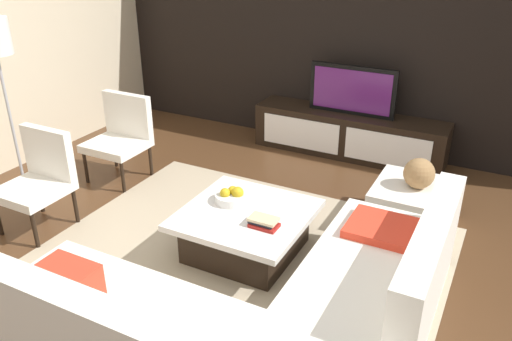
# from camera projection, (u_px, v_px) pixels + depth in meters

# --- Properties ---
(ground_plane) EXTENTS (14.00, 14.00, 0.00)m
(ground_plane) POSITION_uv_depth(u_px,v_px,m) (251.00, 262.00, 4.15)
(ground_plane) COLOR #4C301C
(feature_wall_back) EXTENTS (6.40, 0.12, 2.80)m
(feature_wall_back) POSITION_uv_depth(u_px,v_px,m) (366.00, 28.00, 5.71)
(feature_wall_back) COLOR black
(feature_wall_back) RESTS_ON ground
(area_rug) EXTENTS (3.13, 2.58, 0.01)m
(area_rug) POSITION_uv_depth(u_px,v_px,m) (240.00, 258.00, 4.19)
(area_rug) COLOR tan
(area_rug) RESTS_ON ground
(media_console) EXTENTS (2.18, 0.47, 0.50)m
(media_console) POSITION_uv_depth(u_px,v_px,m) (349.00, 134.00, 5.96)
(media_console) COLOR black
(media_console) RESTS_ON ground
(television) EXTENTS (0.98, 0.06, 0.55)m
(television) POSITION_uv_depth(u_px,v_px,m) (352.00, 90.00, 5.74)
(television) COLOR black
(television) RESTS_ON media_console
(sectional_couch) EXTENTS (2.44, 2.38, 0.79)m
(sectional_couch) POSITION_uv_depth(u_px,v_px,m) (260.00, 324.00, 3.12)
(sectional_couch) COLOR white
(sectional_couch) RESTS_ON ground
(coffee_table) EXTENTS (0.98, 0.97, 0.38)m
(coffee_table) POSITION_uv_depth(u_px,v_px,m) (246.00, 231.00, 4.19)
(coffee_table) COLOR black
(coffee_table) RESTS_ON ground
(accent_chair_near) EXTENTS (0.52, 0.53, 0.87)m
(accent_chair_near) POSITION_uv_depth(u_px,v_px,m) (40.00, 175.00, 4.47)
(accent_chair_near) COLOR black
(accent_chair_near) RESTS_ON ground
(ottoman) EXTENTS (0.70, 0.70, 0.40)m
(ottoman) POSITION_uv_depth(u_px,v_px,m) (414.00, 208.00, 4.54)
(ottoman) COLOR white
(ottoman) RESTS_ON ground
(fruit_bowl) EXTENTS (0.28, 0.28, 0.14)m
(fruit_bowl) POSITION_uv_depth(u_px,v_px,m) (232.00, 196.00, 4.24)
(fruit_bowl) COLOR silver
(fruit_bowl) RESTS_ON coffee_table
(accent_chair_far) EXTENTS (0.57, 0.52, 0.87)m
(accent_chair_far) POSITION_uv_depth(u_px,v_px,m) (122.00, 132.00, 5.37)
(accent_chair_far) COLOR black
(accent_chair_far) RESTS_ON ground
(decorative_ball) EXTENTS (0.26, 0.26, 0.26)m
(decorative_ball) POSITION_uv_depth(u_px,v_px,m) (419.00, 173.00, 4.39)
(decorative_ball) COLOR #997247
(decorative_ball) RESTS_ON ottoman
(book_stack) EXTENTS (0.23, 0.15, 0.07)m
(book_stack) POSITION_uv_depth(u_px,v_px,m) (264.00, 222.00, 3.91)
(book_stack) COLOR maroon
(book_stack) RESTS_ON coffee_table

